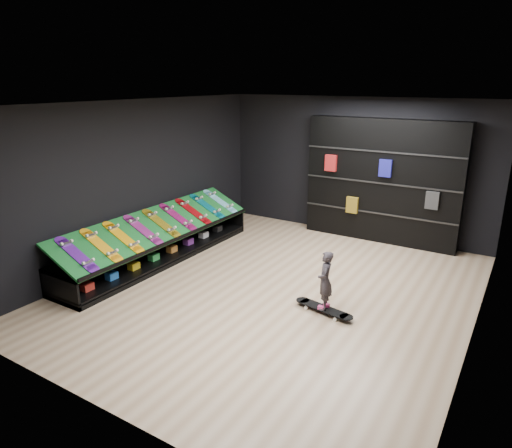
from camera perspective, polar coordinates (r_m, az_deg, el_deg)
The scene contains 20 objects.
floor at distance 7.70m, azimuth 2.41°, elevation -8.10°, with size 6.00×7.00×0.01m, color tan.
ceiling at distance 6.94m, azimuth 2.74°, elevation 14.81°, with size 6.00×7.00×0.01m, color white.
wall_back at distance 10.31m, azimuth 12.17°, elevation 6.95°, with size 6.00×0.02×3.00m, color black.
wall_front at distance 4.61m, azimuth -19.33°, elevation -6.93°, with size 6.00×0.02×3.00m, color black.
wall_left at distance 8.98m, azimuth -14.46°, elevation 5.25°, with size 0.02×7.00×3.00m, color black.
wall_right at distance 6.35m, azimuth 26.92°, elevation -1.18°, with size 0.02×7.00×3.00m, color black.
display_rack at distance 9.02m, azimuth -11.85°, elevation -2.80°, with size 0.90×4.50×0.50m, color black, non-canonical shape.
turf_ramp at distance 8.84m, azimuth -11.80°, elevation -0.06°, with size 1.00×4.50×0.04m, color #0D531C.
back_shelving at distance 9.97m, azimuth 15.48°, elevation 5.15°, with size 3.24×0.38×2.59m, color black.
floor_skateboard at distance 7.00m, azimuth 8.45°, elevation -10.61°, with size 0.98×0.22×0.09m, color black, non-canonical shape.
child at distance 6.86m, azimuth 8.56°, elevation -8.32°, with size 0.20×0.14×0.54m, color black.
display_board_0 at distance 7.64m, azimuth -21.50°, elevation -3.56°, with size 0.98×0.22×0.09m, color purple, non-canonical shape.
display_board_1 at distance 7.91m, azimuth -18.79°, elevation -2.55°, with size 0.98×0.22×0.09m, color orange, non-canonical shape.
display_board_2 at distance 8.20m, azimuth -16.27°, elevation -1.61°, with size 0.98×0.22×0.09m, color yellow, non-canonical shape.
display_board_3 at distance 8.50m, azimuth -13.93°, elevation -0.72°, with size 0.98×0.22×0.09m, color #2626BF, non-canonical shape.
display_board_4 at distance 8.82m, azimuth -11.75°, elevation 0.10°, with size 0.98×0.22×0.09m, color yellow, non-canonical shape.
display_board_5 at distance 9.15m, azimuth -9.73°, elevation 0.86°, with size 0.98×0.22×0.09m, color #E5198C, non-canonical shape.
display_board_6 at distance 9.50m, azimuth -7.86°, elevation 1.57°, with size 0.98×0.22×0.09m, color red, non-canonical shape.
display_board_7 at distance 9.85m, azimuth -6.11°, elevation 2.22°, with size 0.98×0.22×0.09m, color #0C8C99, non-canonical shape.
display_board_8 at distance 10.22m, azimuth -4.49°, elevation 2.83°, with size 0.98×0.22×0.09m, color #0CB2E5, non-canonical shape.
Camera 1 is at (3.36, -6.07, 3.34)m, focal length 32.00 mm.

